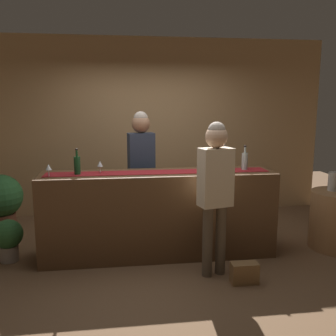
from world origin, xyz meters
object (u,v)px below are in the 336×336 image
(customer_sipping, at_px, (215,183))
(vase_on_side_table, at_px, (333,182))
(bartender, at_px, (141,161))
(potted_plant_small, at_px, (8,237))
(wine_bottle_amber, at_px, (224,161))
(potted_plant_tall, at_px, (1,201))
(handbag, at_px, (244,273))
(wine_bottle_clear, at_px, (245,161))
(wine_glass_near_customer, at_px, (49,168))
(wine_bottle_green, at_px, (77,165))
(wine_glass_mid_counter, at_px, (100,164))

(customer_sipping, bearing_deg, vase_on_side_table, 5.91)
(customer_sipping, bearing_deg, bartender, 106.84)
(vase_on_side_table, xyz_separation_m, potted_plant_small, (-4.02, 0.06, -0.57))
(wine_bottle_amber, relative_size, potted_plant_tall, 0.35)
(customer_sipping, xyz_separation_m, handbag, (0.27, -0.23, -0.91))
(wine_bottle_clear, distance_m, bartender, 1.36)
(wine_glass_near_customer, xyz_separation_m, potted_plant_tall, (-0.86, 1.04, -0.63))
(wine_bottle_clear, height_order, wine_bottle_green, same)
(wine_glass_near_customer, bearing_deg, wine_bottle_amber, 5.06)
(wine_bottle_amber, height_order, customer_sipping, customer_sipping)
(wine_bottle_green, height_order, potted_plant_tall, wine_bottle_green)
(bartender, xyz_separation_m, handbag, (0.97, -1.43, -0.97))
(bartender, height_order, customer_sipping, bartender)
(bartender, bearing_deg, wine_glass_mid_counter, 36.03)
(customer_sipping, distance_m, handbag, 0.98)
(potted_plant_small, bearing_deg, bartender, 18.18)
(handbag, bearing_deg, potted_plant_small, 160.75)
(potted_plant_tall, relative_size, potted_plant_small, 1.74)
(wine_glass_mid_counter, bearing_deg, potted_plant_small, 179.91)
(wine_glass_near_customer, distance_m, customer_sipping, 1.85)
(wine_glass_near_customer, bearing_deg, vase_on_side_table, 1.64)
(bartender, bearing_deg, wine_bottle_amber, 143.53)
(wine_bottle_clear, distance_m, wine_bottle_green, 2.01)
(handbag, bearing_deg, customer_sipping, 138.69)
(wine_glass_near_customer, height_order, handbag, wine_glass_near_customer)
(wine_bottle_green, height_order, handbag, wine_bottle_green)
(bartender, xyz_separation_m, potted_plant_tall, (-1.94, 0.35, -0.58))
(vase_on_side_table, distance_m, potted_plant_tall, 4.47)
(customer_sipping, relative_size, handbag, 5.94)
(handbag, bearing_deg, wine_bottle_amber, 88.28)
(bartender, distance_m, customer_sipping, 1.39)
(wine_bottle_amber, distance_m, bartender, 1.12)
(wine_bottle_green, bearing_deg, wine_glass_mid_counter, 15.39)
(wine_glass_near_customer, xyz_separation_m, potted_plant_small, (-0.54, 0.16, -0.85))
(potted_plant_small, distance_m, handbag, 2.74)
(vase_on_side_table, bearing_deg, wine_bottle_amber, 176.62)
(wine_bottle_amber, height_order, handbag, wine_bottle_amber)
(bartender, distance_m, potted_plant_tall, 2.05)
(wine_bottle_clear, height_order, vase_on_side_table, wine_bottle_clear)
(wine_bottle_clear, xyz_separation_m, potted_plant_small, (-2.85, 0.03, -0.86))
(wine_bottle_clear, relative_size, wine_bottle_amber, 1.00)
(wine_glass_mid_counter, bearing_deg, wine_bottle_green, -164.61)
(handbag, bearing_deg, bartender, 124.15)
(wine_bottle_clear, bearing_deg, potted_plant_small, 179.46)
(wine_glass_near_customer, bearing_deg, customer_sipping, -15.92)
(customer_sipping, bearing_deg, wine_glass_near_customer, 150.46)
(handbag, bearing_deg, potted_plant_tall, 148.49)
(customer_sipping, relative_size, vase_on_side_table, 6.93)
(wine_glass_near_customer, xyz_separation_m, bartender, (1.08, 0.69, -0.06))
(potted_plant_small, bearing_deg, vase_on_side_table, -0.85)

